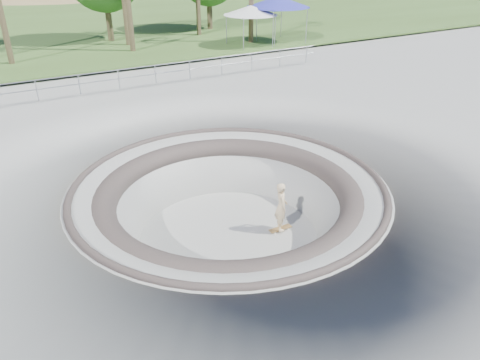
% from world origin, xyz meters
% --- Properties ---
extents(ground, '(180.00, 180.00, 0.00)m').
position_xyz_m(ground, '(0.00, 0.00, 0.00)').
color(ground, '#999994').
rests_on(ground, ground).
extents(skate_bowl, '(14.00, 14.00, 4.10)m').
position_xyz_m(skate_bowl, '(0.00, 0.00, -1.83)').
color(skate_bowl, '#999994').
rests_on(skate_bowl, ground).
extents(grass_strip, '(180.00, 36.00, 0.12)m').
position_xyz_m(grass_strip, '(0.00, 34.00, 0.22)').
color(grass_strip, '#395722').
rests_on(grass_strip, ground).
extents(distant_hills, '(103.20, 45.00, 28.60)m').
position_xyz_m(distant_hills, '(3.78, 57.17, -7.02)').
color(distant_hills, brown).
rests_on(distant_hills, ground).
extents(safety_railing, '(25.00, 0.06, 1.03)m').
position_xyz_m(safety_railing, '(0.00, 12.00, 0.69)').
color(safety_railing, '#94989C').
rests_on(safety_railing, ground).
extents(skateboard, '(0.84, 0.23, 0.09)m').
position_xyz_m(skateboard, '(1.68, -0.64, -1.83)').
color(skateboard, olive).
rests_on(skateboard, ground).
extents(skater, '(0.63, 0.75, 1.76)m').
position_xyz_m(skater, '(1.68, -0.64, -0.94)').
color(skater, '#D6B88A').
rests_on(skater, skateboard).
extents(canopy_white, '(5.41, 5.41, 2.73)m').
position_xyz_m(canopy_white, '(11.45, 18.00, 2.67)').
color(canopy_white, '#94989C').
rests_on(canopy_white, ground).
extents(canopy_blue, '(6.41, 6.41, 3.24)m').
position_xyz_m(canopy_blue, '(13.76, 18.00, 3.12)').
color(canopy_blue, '#94989C').
rests_on(canopy_blue, ground).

